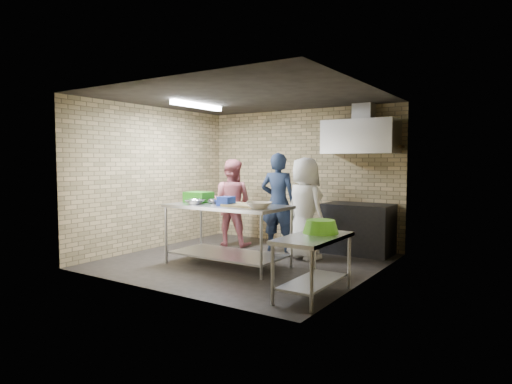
# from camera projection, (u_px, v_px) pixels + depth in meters

# --- Properties ---
(floor) EXTENTS (4.20, 4.20, 0.00)m
(floor) POSITION_uv_depth(u_px,v_px,m) (244.00, 261.00, 7.38)
(floor) COLOR black
(floor) RESTS_ON ground
(ceiling) EXTENTS (4.20, 4.20, 0.00)m
(ceiling) POSITION_uv_depth(u_px,v_px,m) (244.00, 97.00, 7.19)
(ceiling) COLOR black
(ceiling) RESTS_ON ground
(back_wall) EXTENTS (4.20, 0.06, 2.70)m
(back_wall) POSITION_uv_depth(u_px,v_px,m) (301.00, 177.00, 8.95)
(back_wall) COLOR tan
(back_wall) RESTS_ON ground
(front_wall) EXTENTS (4.20, 0.06, 2.70)m
(front_wall) POSITION_uv_depth(u_px,v_px,m) (154.00, 186.00, 5.62)
(front_wall) COLOR tan
(front_wall) RESTS_ON ground
(left_wall) EXTENTS (0.06, 4.00, 2.70)m
(left_wall) POSITION_uv_depth(u_px,v_px,m) (154.00, 178.00, 8.44)
(left_wall) COLOR tan
(left_wall) RESTS_ON ground
(right_wall) EXTENTS (0.06, 4.00, 2.70)m
(right_wall) POSITION_uv_depth(u_px,v_px,m) (368.00, 184.00, 6.14)
(right_wall) COLOR tan
(right_wall) RESTS_ON ground
(prep_table) EXTENTS (1.95, 0.97, 0.97)m
(prep_table) POSITION_uv_depth(u_px,v_px,m) (227.00, 235.00, 7.07)
(prep_table) COLOR #B5B7BD
(prep_table) RESTS_ON floor
(side_counter) EXTENTS (0.60, 1.20, 0.75)m
(side_counter) POSITION_uv_depth(u_px,v_px,m) (313.00, 266.00, 5.45)
(side_counter) COLOR silver
(side_counter) RESTS_ON floor
(stove) EXTENTS (1.20, 0.70, 0.90)m
(stove) POSITION_uv_depth(u_px,v_px,m) (358.00, 229.00, 7.98)
(stove) COLOR black
(stove) RESTS_ON floor
(range_hood) EXTENTS (1.30, 0.60, 0.60)m
(range_hood) POSITION_uv_depth(u_px,v_px,m) (361.00, 137.00, 7.91)
(range_hood) COLOR silver
(range_hood) RESTS_ON back_wall
(hood_duct) EXTENTS (0.35, 0.30, 0.30)m
(hood_duct) POSITION_uv_depth(u_px,v_px,m) (364.00, 112.00, 8.00)
(hood_duct) COLOR #A5A8AD
(hood_duct) RESTS_ON back_wall
(wall_shelf) EXTENTS (0.80, 0.20, 0.04)m
(wall_shelf) POSITION_uv_depth(u_px,v_px,m) (380.00, 147.00, 7.92)
(wall_shelf) COLOR #3F2B19
(wall_shelf) RESTS_ON back_wall
(fluorescent_fixture) EXTENTS (0.10, 1.25, 0.08)m
(fluorescent_fixture) POSITION_uv_depth(u_px,v_px,m) (197.00, 105.00, 7.75)
(fluorescent_fixture) COLOR white
(fluorescent_fixture) RESTS_ON ceiling
(green_crate) EXTENTS (0.43, 0.32, 0.17)m
(green_crate) POSITION_uv_depth(u_px,v_px,m) (199.00, 197.00, 7.51)
(green_crate) COLOR #28971B
(green_crate) RESTS_ON prep_table
(blue_tub) EXTENTS (0.22, 0.22, 0.14)m
(blue_tub) POSITION_uv_depth(u_px,v_px,m) (226.00, 201.00, 6.92)
(blue_tub) COLOR blue
(blue_tub) RESTS_ON prep_table
(cutting_board) EXTENTS (0.59, 0.45, 0.03)m
(cutting_board) POSITION_uv_depth(u_px,v_px,m) (245.00, 205.00, 6.82)
(cutting_board) COLOR tan
(cutting_board) RESTS_ON prep_table
(mixing_bowl_a) EXTENTS (0.38, 0.38, 0.07)m
(mixing_bowl_a) POSITION_uv_depth(u_px,v_px,m) (195.00, 202.00, 7.14)
(mixing_bowl_a) COLOR silver
(mixing_bowl_a) RESTS_ON prep_table
(mixing_bowl_b) EXTENTS (0.29, 0.29, 0.07)m
(mixing_bowl_b) POSITION_uv_depth(u_px,v_px,m) (214.00, 201.00, 7.24)
(mixing_bowl_b) COLOR #A9ADB0
(mixing_bowl_b) RESTS_ON prep_table
(ceramic_bowl) EXTENTS (0.46, 0.46, 0.09)m
(ceramic_bowl) POSITION_uv_depth(u_px,v_px,m) (259.00, 205.00, 6.52)
(ceramic_bowl) COLOR beige
(ceramic_bowl) RESTS_ON prep_table
(green_basin) EXTENTS (0.46, 0.46, 0.17)m
(green_basin) POSITION_uv_depth(u_px,v_px,m) (321.00, 226.00, 5.64)
(green_basin) COLOR #59C626
(green_basin) RESTS_ON side_counter
(bottle_red) EXTENTS (0.07, 0.07, 0.18)m
(bottle_red) POSITION_uv_depth(u_px,v_px,m) (367.00, 141.00, 8.05)
(bottle_red) COLOR #B22619
(bottle_red) RESTS_ON wall_shelf
(bottle_green) EXTENTS (0.06, 0.06, 0.15)m
(bottle_green) POSITION_uv_depth(u_px,v_px,m) (389.00, 141.00, 7.83)
(bottle_green) COLOR green
(bottle_green) RESTS_ON wall_shelf
(man_navy) EXTENTS (0.74, 0.57, 1.82)m
(man_navy) POSITION_uv_depth(u_px,v_px,m) (278.00, 202.00, 8.16)
(man_navy) COLOR #141C33
(man_navy) RESTS_ON floor
(woman_pink) EXTENTS (0.96, 0.83, 1.70)m
(woman_pink) POSITION_uv_depth(u_px,v_px,m) (231.00, 203.00, 8.70)
(woman_pink) COLOR #CC6C77
(woman_pink) RESTS_ON floor
(woman_white) EXTENTS (1.00, 0.84, 1.73)m
(woman_white) POSITION_uv_depth(u_px,v_px,m) (305.00, 208.00, 7.55)
(woman_white) COLOR white
(woman_white) RESTS_ON floor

